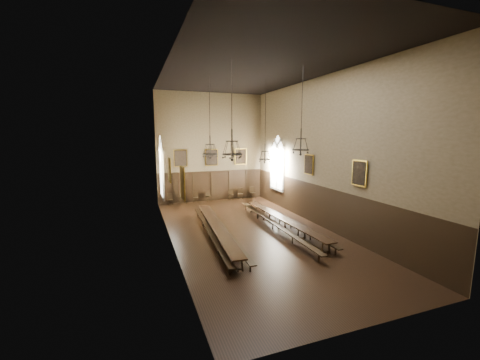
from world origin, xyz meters
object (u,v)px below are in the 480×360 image
bench_left_outer (210,233)px  chair_1 (183,200)px  bench_right_inner (273,225)px  chandelier_back_left (210,149)px  chair_2 (196,199)px  chandelier_front_left (232,148)px  chair_6 (240,196)px  chair_7 (253,195)px  table_left (217,231)px  chair_3 (209,198)px  table_right (282,223)px  chair_0 (170,201)px  chair_5 (231,197)px  bench_right_outer (291,224)px  chandelier_back_right (265,154)px  chandelier_front_right (301,144)px  bench_left_inner (224,229)px

bench_left_outer → chair_1: (-0.10, 8.52, 0.03)m
bench_right_inner → chandelier_back_left: 5.91m
chair_2 → chandelier_front_left: chandelier_front_left is taller
chair_6 → chair_7: chair_7 is taller
chair_2 → chair_7: chair_7 is taller
table_left → chair_3: chair_3 is taller
table_right → chandelier_back_left: 6.23m
chair_0 → chair_5: 5.16m
chair_0 → chandelier_front_left: size_ratio=0.20×
table_left → bench_right_inner: table_left is taller
chair_0 → chair_7: bearing=-4.9°
bench_right_outer → chair_5: size_ratio=9.81×
chair_1 → chair_2: (1.07, 0.08, -0.04)m
chair_2 → chair_7: size_ratio=0.86×
chair_5 → chandelier_back_right: size_ratio=0.18×
table_left → chair_1: bearing=93.0°
chair_2 → chandelier_back_left: chandelier_back_left is taller
chair_3 → chair_6: bearing=-8.8°
table_right → chair_3: 8.91m
bench_right_outer → chair_2: size_ratio=10.19×
bench_right_inner → chandelier_front_left: bearing=-146.4°
bench_left_outer → chair_3: chair_3 is taller
table_left → chair_5: chair_5 is taller
chair_7 → chandelier_front_right: size_ratio=0.24×
chair_6 → chandelier_front_right: size_ratio=0.22×
bench_left_inner → chair_5: bearing=69.5°
bench_left_outer → chair_3: 8.86m
table_left → bench_right_outer: 4.64m
bench_left_inner → chair_3: size_ratio=11.21×
chandelier_front_left → chair_3: bearing=82.3°
bench_left_outer → chair_2: chair_2 is taller
bench_right_inner → bench_right_outer: size_ratio=1.15×
table_left → table_right: bearing=2.6°
chair_1 → chair_3: (2.17, 0.10, -0.03)m
table_left → bench_left_inner: size_ratio=0.90×
table_right → chandelier_front_right: size_ratio=2.10×
chair_2 → chandelier_back_left: (-0.26, -6.20, 4.45)m
chair_1 → chair_0: bearing=160.4°
chair_6 → bench_right_outer: bearing=-75.5°
chair_6 → table_right: bearing=-79.0°
chandelier_back_right → table_right: bearing=-83.3°
chair_1 → chandelier_front_right: size_ratio=0.24×
chair_1 → chandelier_front_left: chandelier_front_left is taller
chair_2 → chair_5: (3.06, 0.00, 0.01)m
chair_5 → chair_0: bearing=-164.9°
bench_right_outer → chair_7: (1.04, 8.61, 0.05)m
bench_right_inner → chair_7: 8.68m
bench_right_outer → chair_7: chair_7 is taller
bench_left_outer → bench_right_inner: bench_right_inner is taller
table_left → chair_3: (1.71, 8.76, -0.08)m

